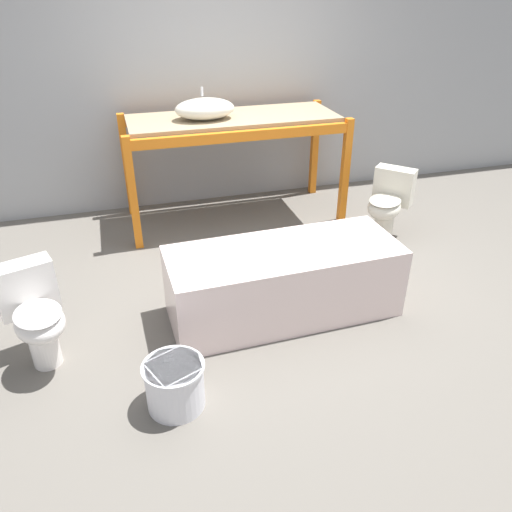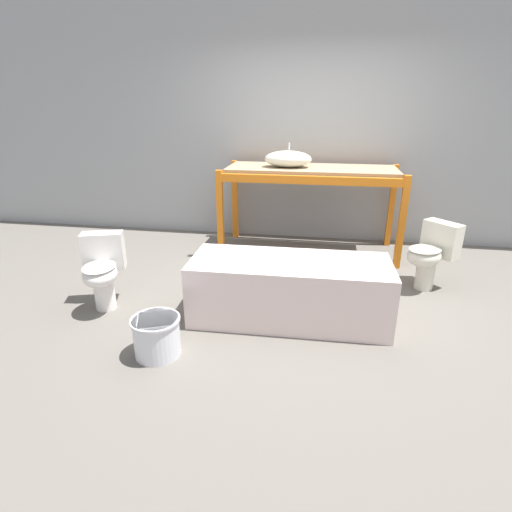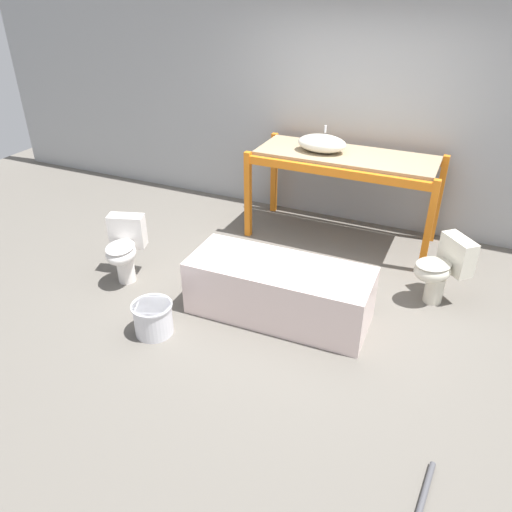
% 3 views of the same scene
% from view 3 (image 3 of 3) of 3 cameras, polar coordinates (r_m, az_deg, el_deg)
% --- Properties ---
extents(ground_plane, '(12.00, 12.00, 0.00)m').
position_cam_3_polar(ground_plane, '(5.06, 4.86, -3.93)').
color(ground_plane, '#666059').
extents(warehouse_wall_rear, '(10.80, 0.08, 3.20)m').
position_cam_3_polar(warehouse_wall_rear, '(6.12, 11.91, 17.97)').
color(warehouse_wall_rear, '#9EA0A3').
rests_on(warehouse_wall_rear, ground_plane).
extents(shelving_rack, '(2.11, 0.86, 1.04)m').
position_cam_3_polar(shelving_rack, '(5.75, 10.16, 10.07)').
color(shelving_rack, orange).
rests_on(shelving_rack, ground_plane).
extents(sink_basin, '(0.55, 0.36, 0.27)m').
position_cam_3_polar(sink_basin, '(5.70, 7.54, 12.64)').
color(sink_basin, silver).
rests_on(sink_basin, shelving_rack).
extents(bathtub_main, '(1.67, 0.69, 0.53)m').
position_cam_3_polar(bathtub_main, '(4.54, 2.65, -3.55)').
color(bathtub_main, silver).
rests_on(bathtub_main, ground_plane).
extents(toilet_near, '(0.59, 0.58, 0.66)m').
position_cam_3_polar(toilet_near, '(5.01, 20.47, -1.23)').
color(toilet_near, silver).
rests_on(toilet_near, ground_plane).
extents(toilet_far, '(0.47, 0.58, 0.66)m').
position_cam_3_polar(toilet_far, '(5.21, -14.84, 0.98)').
color(toilet_far, white).
rests_on(toilet_far, ground_plane).
extents(bucket_white, '(0.36, 0.36, 0.30)m').
position_cam_3_polar(bucket_white, '(4.50, -11.68, -6.94)').
color(bucket_white, silver).
rests_on(bucket_white, ground_plane).
extents(loose_pipe, '(0.08, 0.49, 0.04)m').
position_cam_3_polar(loose_pipe, '(3.55, 18.69, -24.32)').
color(loose_pipe, '#4C4C51').
rests_on(loose_pipe, ground_plane).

